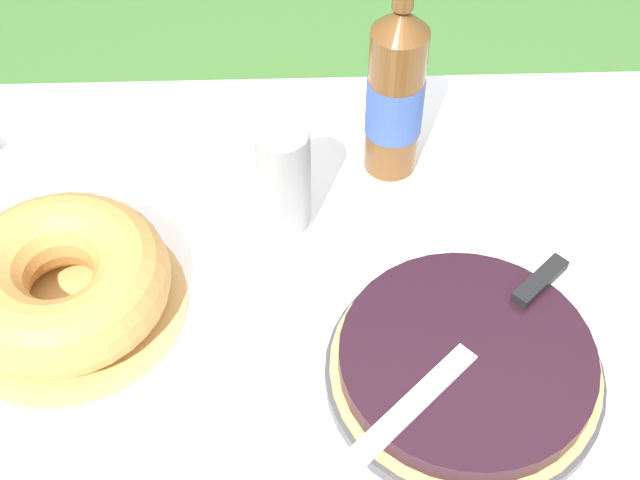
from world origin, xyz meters
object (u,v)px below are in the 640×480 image
berry_tart (463,366)px  bundt_cake (60,283)px  cider_bottle_amber (394,92)px  serving_knife (482,335)px  cup_stack (282,177)px

berry_tart → bundt_cake: (-0.49, 0.12, 0.02)m
berry_tart → cider_bottle_amber: 0.39m
berry_tart → serving_knife: bearing=43.6°
serving_knife → cup_stack: 0.33m
cup_stack → cider_bottle_amber: cider_bottle_amber is taller
bundt_cake → cup_stack: (0.28, 0.13, 0.04)m
serving_knife → cup_stack: cup_stack is taller
serving_knife → cider_bottle_amber: 0.37m
cup_stack → cider_bottle_amber: 0.20m
bundt_cake → serving_knife: bearing=-11.3°
cider_bottle_amber → bundt_cake: bearing=-149.9°
cider_bottle_amber → serving_knife: bearing=-77.4°
bundt_cake → cider_bottle_amber: (0.43, 0.25, 0.09)m
berry_tart → serving_knife: serving_knife is taller
berry_tart → serving_knife: (0.02, 0.02, 0.04)m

